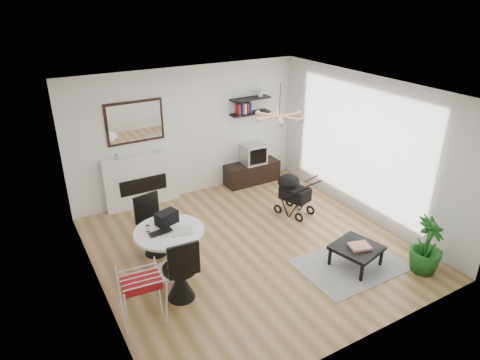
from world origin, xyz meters
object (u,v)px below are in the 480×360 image
fireplace (141,174)px  tv_console (252,173)px  crt_tv (253,154)px  potted_plant (427,246)px  dining_table (170,245)px  drying_rack (143,300)px  coffee_table (357,248)px  stroller (293,195)px

fireplace → tv_console: (2.49, -0.15, -0.45)m
crt_tv → potted_plant: bearing=-82.0°
dining_table → potted_plant: potted_plant is taller
tv_console → potted_plant: (0.61, -4.19, 0.22)m
crt_tv → fireplace: bearing=176.4°
drying_rack → tv_console: bearing=47.1°
tv_console → potted_plant: 4.24m
fireplace → coffee_table: bearing=-58.4°
drying_rack → coffee_table: (3.36, -0.38, -0.11)m
drying_rack → potted_plant: potted_plant is taller
crt_tv → coffee_table: crt_tv is taller
tv_console → crt_tv: 0.46m
stroller → coffee_table: bearing=-113.3°
crt_tv → stroller: 1.65m
fireplace → drying_rack: fireplace is taller
drying_rack → potted_plant: 4.31m
drying_rack → coffee_table: 3.38m
dining_table → coffee_table: (2.63, -1.28, -0.19)m
tv_console → coffee_table: bearing=-93.5°
crt_tv → potted_plant: potted_plant is taller
coffee_table → tv_console: bearing=86.5°
dining_table → coffee_table: 2.93m
tv_console → stroller: 1.63m
coffee_table → crt_tv: bearing=86.1°
crt_tv → stroller: (-0.08, -1.62, -0.32)m
fireplace → crt_tv: (2.52, -0.16, 0.01)m
fireplace → coffee_table: (2.28, -3.70, -0.37)m
fireplace → drying_rack: size_ratio=2.64×
drying_rack → coffee_table: size_ratio=1.00×
crt_tv → dining_table: (-2.87, -2.27, -0.18)m
tv_console → drying_rack: bearing=-138.4°
drying_rack → potted_plant: bearing=-8.1°
crt_tv → potted_plant: (0.59, -4.18, -0.24)m
tv_console → drying_rack: size_ratio=1.54×
dining_table → coffee_table: bearing=-25.9°
dining_table → potted_plant: (3.46, -1.91, -0.05)m
dining_table → tv_console: bearing=38.7°
tv_console → stroller: (-0.05, -1.62, 0.14)m
dining_table → potted_plant: size_ratio=1.15×
fireplace → dining_table: (-0.35, -2.43, -0.17)m
stroller → drying_rack: bearing=-174.7°
dining_table → drying_rack: drying_rack is taller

